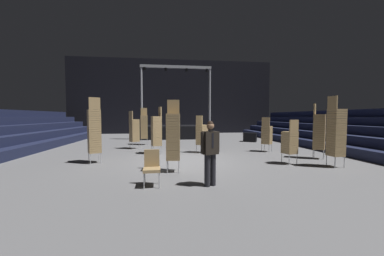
# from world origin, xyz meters

# --- Properties ---
(ground_plane) EXTENTS (22.00, 30.00, 0.10)m
(ground_plane) POSITION_xyz_m (0.00, 0.00, -0.05)
(ground_plane) COLOR slate
(arena_end_wall) EXTENTS (22.00, 0.30, 8.00)m
(arena_end_wall) POSITION_xyz_m (0.00, 15.00, 4.00)
(arena_end_wall) COLOR black
(arena_end_wall) RESTS_ON ground_plane
(bleacher_bank_right) EXTENTS (3.75, 24.00, 2.25)m
(bleacher_bank_right) POSITION_xyz_m (9.12, 1.00, 1.12)
(bleacher_bank_right) COLOR #191E38
(bleacher_bank_right) RESTS_ON ground_plane
(stage_riser) EXTENTS (5.90, 3.32, 5.84)m
(stage_riser) POSITION_xyz_m (0.00, 9.79, 0.62)
(stage_riser) COLOR black
(stage_riser) RESTS_ON ground_plane
(man_with_tie) EXTENTS (0.56, 0.36, 1.72)m
(man_with_tie) POSITION_xyz_m (0.29, -3.32, 0.97)
(man_with_tie) COLOR black
(man_with_tie) RESTS_ON ground_plane
(chair_stack_front_left) EXTENTS (0.62, 0.62, 1.88)m
(chair_stack_front_left) POSITION_xyz_m (0.94, 1.91, 0.94)
(chair_stack_front_left) COLOR #B2B5BA
(chair_stack_front_left) RESTS_ON ground_plane
(chair_stack_front_right) EXTENTS (0.48, 0.48, 2.39)m
(chair_stack_front_right) POSITION_xyz_m (-2.25, 5.40, 1.19)
(chair_stack_front_right) COLOR #B2B5BA
(chair_stack_front_right) RESTS_ON ground_plane
(chair_stack_mid_left) EXTENTS (0.62, 0.62, 1.79)m
(chair_stack_mid_left) POSITION_xyz_m (4.37, 1.81, 0.90)
(chair_stack_mid_left) COLOR #B2B5BA
(chair_stack_mid_left) RESTS_ON ground_plane
(chair_stack_mid_right) EXTENTS (0.59, 0.59, 2.56)m
(chair_stack_mid_right) POSITION_xyz_m (-3.65, 0.02, 1.28)
(chair_stack_mid_right) COLOR #B2B5BA
(chair_stack_mid_right) RESTS_ON ground_plane
(chair_stack_mid_centre) EXTENTS (0.61, 0.61, 2.14)m
(chair_stack_mid_centre) POSITION_xyz_m (-2.64, 3.72, 1.07)
(chair_stack_mid_centre) COLOR #B2B5BA
(chair_stack_mid_centre) RESTS_ON ground_plane
(chair_stack_rear_left) EXTENTS (0.53, 0.53, 1.71)m
(chair_stack_rear_left) POSITION_xyz_m (3.88, -1.08, 0.86)
(chair_stack_rear_left) COLOR #B2B5BA
(chair_stack_rear_left) RESTS_ON ground_plane
(chair_stack_rear_right) EXTENTS (0.46, 0.46, 2.56)m
(chair_stack_rear_right) POSITION_xyz_m (5.23, -1.77, 1.28)
(chair_stack_rear_right) COLOR #B2B5BA
(chair_stack_rear_right) RESTS_ON ground_plane
(chair_stack_rear_centre) EXTENTS (0.55, 0.55, 2.31)m
(chair_stack_rear_centre) POSITION_xyz_m (-1.31, 1.83, 1.15)
(chair_stack_rear_centre) COLOR #B2B5BA
(chair_stack_rear_centre) RESTS_ON ground_plane
(chair_stack_aisle_left) EXTENTS (0.62, 0.62, 2.39)m
(chair_stack_aisle_left) POSITION_xyz_m (5.73, -0.25, 1.19)
(chair_stack_aisle_left) COLOR #B2B5BA
(chair_stack_aisle_left) RESTS_ON ground_plane
(chair_stack_aisle_right) EXTENTS (0.48, 0.48, 2.39)m
(chair_stack_aisle_right) POSITION_xyz_m (-0.62, -1.71, 1.19)
(chair_stack_aisle_right) COLOR #B2B5BA
(chair_stack_aisle_right) RESTS_ON ground_plane
(equipment_road_case) EXTENTS (1.08, 0.98, 0.65)m
(equipment_road_case) POSITION_xyz_m (5.25, 6.20, 0.32)
(equipment_road_case) COLOR black
(equipment_road_case) RESTS_ON ground_plane
(loose_chair_near_man) EXTENTS (0.45, 0.45, 0.95)m
(loose_chair_near_man) POSITION_xyz_m (-1.24, -3.10, 0.53)
(loose_chair_near_man) COLOR #B2B5BA
(loose_chair_near_man) RESTS_ON ground_plane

